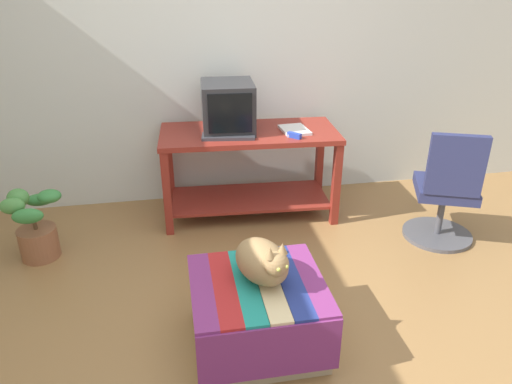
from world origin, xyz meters
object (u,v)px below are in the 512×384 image
at_px(keyboard, 228,136).
at_px(desk, 249,158).
at_px(cat, 263,261).
at_px(tv_monitor, 228,107).
at_px(ottoman_with_blanket, 258,313).
at_px(book, 295,130).
at_px(office_chair, 446,195).
at_px(potted_plant, 35,227).
at_px(stapler, 294,135).

bearing_deg(keyboard, desk, 43.71).
distance_m(keyboard, cat, 1.41).
distance_m(desk, tv_monitor, 0.45).
distance_m(ottoman_with_blanket, cat, 0.32).
height_order(tv_monitor, book, tv_monitor).
bearing_deg(book, office_chair, -37.39).
bearing_deg(office_chair, keyboard, 0.43).
xyz_separation_m(book, potted_plant, (-1.95, -0.33, -0.50)).
bearing_deg(ottoman_with_blanket, stapler, 68.39).
relative_size(desk, stapler, 13.00).
height_order(ottoman_with_blanket, potted_plant, potted_plant).
xyz_separation_m(tv_monitor, keyboard, (-0.02, -0.18, -0.17)).
height_order(desk, keyboard, keyboard).
xyz_separation_m(tv_monitor, potted_plant, (-1.45, -0.45, -0.67)).
bearing_deg(tv_monitor, desk, -15.29).
distance_m(potted_plant, stapler, 1.99).
bearing_deg(book, desk, 164.54).
bearing_deg(tv_monitor, potted_plant, -159.45).
height_order(book, office_chair, office_chair).
xyz_separation_m(potted_plant, office_chair, (2.95, -0.30, 0.15)).
bearing_deg(office_chair, stapler, -4.04).
bearing_deg(keyboard, stapler, -2.61).
height_order(tv_monitor, ottoman_with_blanket, tv_monitor).
bearing_deg(stapler, potted_plant, 140.96).
distance_m(cat, stapler, 1.41).
xyz_separation_m(tv_monitor, cat, (-0.02, -1.57, -0.39)).
relative_size(keyboard, stapler, 3.64).
bearing_deg(keyboard, office_chair, -12.86).
bearing_deg(potted_plant, book, 9.70).
distance_m(book, ottoman_with_blanket, 1.67).
relative_size(ottoman_with_blanket, stapler, 6.42).
distance_m(tv_monitor, office_chair, 1.76).
bearing_deg(keyboard, ottoman_with_blanket, -83.66).
height_order(desk, potted_plant, desk).
distance_m(book, office_chair, 1.23).
relative_size(book, cat, 0.59).
bearing_deg(potted_plant, desk, 14.05).
height_order(desk, stapler, stapler).
xyz_separation_m(desk, cat, (-0.18, -1.52, 0.03)).
height_order(keyboard, stapler, stapler).
height_order(keyboard, cat, keyboard).
distance_m(desk, book, 0.43).
bearing_deg(stapler, cat, -155.12).
relative_size(ottoman_with_blanket, office_chair, 0.79).
height_order(book, stapler, stapler).
bearing_deg(stapler, keyboard, 125.31).
xyz_separation_m(desk, tv_monitor, (-0.16, 0.05, 0.42)).
height_order(ottoman_with_blanket, cat, cat).
bearing_deg(desk, tv_monitor, 164.71).
xyz_separation_m(desk, ottoman_with_blanket, (-0.21, -1.55, -0.29)).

